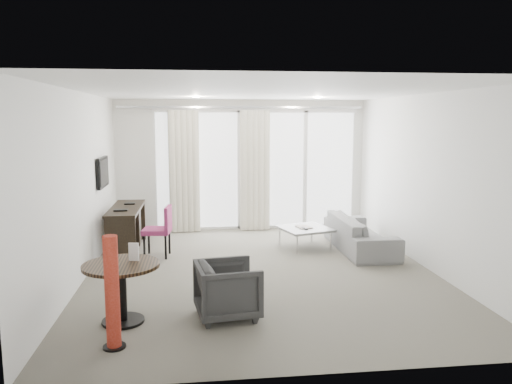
{
  "coord_description": "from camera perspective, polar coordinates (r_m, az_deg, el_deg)",
  "views": [
    {
      "loc": [
        -0.92,
        -7.0,
        2.23
      ],
      "look_at": [
        0.0,
        0.6,
        1.1
      ],
      "focal_mm": 35.0,
      "sensor_mm": 36.0,
      "label": 1
    }
  ],
  "objects": [
    {
      "name": "floor",
      "position": [
        7.41,
        0.57,
        -9.13
      ],
      "size": [
        5.0,
        6.0,
        0.0
      ],
      "primitive_type": "cube",
      "color": "#625E52",
      "rests_on": "ground"
    },
    {
      "name": "red_lamp",
      "position": [
        5.11,
        -16.12,
        -10.98
      ],
      "size": [
        0.23,
        0.23,
        1.13
      ],
      "primitive_type": "cylinder",
      "rotation": [
        0.0,
        0.0,
        0.04
      ],
      "color": "#9E2B1C",
      "rests_on": "floor"
    },
    {
      "name": "terrace_slab",
      "position": [
        11.79,
        -0.83,
        -2.82
      ],
      "size": [
        5.6,
        3.0,
        0.12
      ],
      "primitive_type": "cube",
      "color": "#4D4D50",
      "rests_on": "ground"
    },
    {
      "name": "balustrade",
      "position": [
        13.12,
        -1.51,
        0.8
      ],
      "size": [
        5.5,
        0.06,
        1.05
      ],
      "primitive_type": null,
      "color": "#B2B2B7",
      "rests_on": "terrace_slab"
    },
    {
      "name": "desk_chair",
      "position": [
        8.27,
        -11.28,
        -4.43
      ],
      "size": [
        0.5,
        0.48,
        0.84
      ],
      "primitive_type": null,
      "rotation": [
        0.0,
        0.0,
        -0.12
      ],
      "color": "#8F295A",
      "rests_on": "floor"
    },
    {
      "name": "curtain_right",
      "position": [
        9.95,
        -0.11,
        2.44
      ],
      "size": [
        0.6,
        0.2,
        2.38
      ],
      "primitive_type": null,
      "color": "beige",
      "rests_on": "ground"
    },
    {
      "name": "remote",
      "position": [
        8.61,
        5.55,
        -4.19
      ],
      "size": [
        0.09,
        0.15,
        0.02
      ],
      "primitive_type": null,
      "rotation": [
        0.0,
        0.0,
        0.34
      ],
      "color": "black",
      "rests_on": "coffee_table"
    },
    {
      "name": "menu_card",
      "position": [
        5.73,
        -13.79,
        -7.12
      ],
      "size": [
        0.11,
        0.04,
        0.2
      ],
      "primitive_type": null,
      "rotation": [
        0.0,
        0.0,
        -0.17
      ],
      "color": "white",
      "rests_on": "round_table"
    },
    {
      "name": "sofa",
      "position": [
        8.75,
        11.81,
        -4.62
      ],
      "size": [
        0.77,
        1.97,
        0.57
      ],
      "primitive_type": "imported",
      "rotation": [
        0.0,
        0.0,
        1.57
      ],
      "color": "slate",
      "rests_on": "floor"
    },
    {
      "name": "window_frame",
      "position": [
        10.1,
        0.07,
        2.53
      ],
      "size": [
        4.1,
        0.06,
        2.44
      ],
      "primitive_type": null,
      "color": "white",
      "rests_on": "ground"
    },
    {
      "name": "tub_armchair",
      "position": [
        5.74,
        -3.24,
        -11.09
      ],
      "size": [
        0.78,
        0.76,
        0.63
      ],
      "primitive_type": "imported",
      "rotation": [
        0.0,
        0.0,
        1.71
      ],
      "color": "#2A2A2A",
      "rests_on": "floor"
    },
    {
      "name": "downlight_b",
      "position": [
        8.87,
        7.06,
        10.65
      ],
      "size": [
        0.12,
        0.12,
        0.02
      ],
      "primitive_type": "cylinder",
      "color": "#FFE0B2",
      "rests_on": "ceiling"
    },
    {
      "name": "round_table",
      "position": [
        5.77,
        -15.05,
        -11.1
      ],
      "size": [
        1.03,
        1.03,
        0.67
      ],
      "primitive_type": null,
      "rotation": [
        0.0,
        0.0,
        -0.28
      ],
      "color": "black",
      "rests_on": "floor"
    },
    {
      "name": "window_panel",
      "position": [
        10.11,
        0.06,
        2.54
      ],
      "size": [
        4.0,
        0.02,
        2.38
      ],
      "primitive_type": null,
      "color": "white",
      "rests_on": "ground"
    },
    {
      "name": "wall_right",
      "position": [
        7.85,
        18.99,
        1.13
      ],
      "size": [
        0.0,
        6.0,
        2.6
      ],
      "primitive_type": "cube",
      "color": "silver",
      "rests_on": "ground"
    },
    {
      "name": "curtain_left",
      "position": [
        9.88,
        -8.2,
        2.32
      ],
      "size": [
        0.6,
        0.2,
        2.38
      ],
      "primitive_type": null,
      "color": "beige",
      "rests_on": "ground"
    },
    {
      "name": "downlight_a",
      "position": [
        8.61,
        -6.88,
        10.73
      ],
      "size": [
        0.12,
        0.12,
        0.02
      ],
      "primitive_type": "cylinder",
      "color": "#FFE0B2",
      "rests_on": "ceiling"
    },
    {
      "name": "tv",
      "position": [
        8.64,
        -17.11,
        2.17
      ],
      "size": [
        0.05,
        0.8,
        0.5
      ],
      "primitive_type": null,
      "color": "black",
      "rests_on": "wall_left"
    },
    {
      "name": "rattan_table",
      "position": [
        11.36,
        5.0,
        -1.75
      ],
      "size": [
        0.54,
        0.54,
        0.47
      ],
      "primitive_type": null,
      "rotation": [
        0.0,
        0.0,
        0.14
      ],
      "color": "#4C311A",
      "rests_on": "terrace_slab"
    },
    {
      "name": "wall_front",
      "position": [
        4.21,
        5.92,
        -4.38
      ],
      "size": [
        5.0,
        0.0,
        2.6
      ],
      "primitive_type": "cube",
      "color": "silver",
      "rests_on": "ground"
    },
    {
      "name": "magazine",
      "position": [
        8.72,
        5.48,
        -4.03
      ],
      "size": [
        0.28,
        0.33,
        0.02
      ],
      "primitive_type": null,
      "rotation": [
        0.0,
        0.0,
        0.22
      ],
      "color": "gray",
      "rests_on": "coffee_table"
    },
    {
      "name": "ceiling",
      "position": [
        7.07,
        0.6,
        11.39
      ],
      "size": [
        5.0,
        6.0,
        0.0
      ],
      "primitive_type": "cube",
      "color": "white",
      "rests_on": "ground"
    },
    {
      "name": "wall_left",
      "position": [
        7.24,
        -19.45,
        0.53
      ],
      "size": [
        0.0,
        6.0,
        2.6
      ],
      "primitive_type": "cube",
      "color": "silver",
      "rests_on": "ground"
    },
    {
      "name": "desk",
      "position": [
        8.78,
        -14.57,
        -4.1
      ],
      "size": [
        0.5,
        1.59,
        0.74
      ],
      "primitive_type": null,
      "color": "black",
      "rests_on": "floor"
    },
    {
      "name": "rattan_chair_b",
      "position": [
        12.41,
        7.26,
        -0.22
      ],
      "size": [
        0.68,
        0.68,
        0.78
      ],
      "primitive_type": null,
      "rotation": [
        0.0,
        0.0,
        -0.34
      ],
      "color": "#4C311A",
      "rests_on": "terrace_slab"
    },
    {
      "name": "rattan_chair_a",
      "position": [
        10.96,
        0.87,
        -1.32
      ],
      "size": [
        0.55,
        0.55,
        0.77
      ],
      "primitive_type": null,
      "rotation": [
        0.0,
        0.0,
        0.05
      ],
      "color": "#4C311A",
      "rests_on": "terrace_slab"
    },
    {
      "name": "coffee_table",
      "position": [
        8.75,
        5.59,
        -5.21
      ],
      "size": [
        0.99,
        0.99,
        0.36
      ],
      "primitive_type": null,
      "rotation": [
        0.0,
        0.0,
        0.29
      ],
      "color": "gray",
      "rests_on": "floor"
    },
    {
      "name": "curtain_track",
      "position": [
        9.87,
        -1.57,
        9.66
      ],
      "size": [
        4.8,
        0.04,
        0.04
      ],
      "primitive_type": null,
      "color": "#B2B2B7",
      "rests_on": "ceiling"
    }
  ]
}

